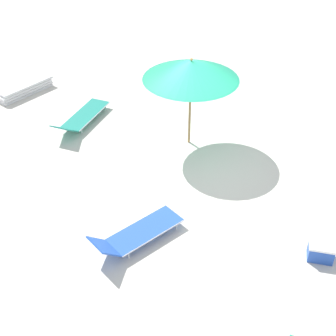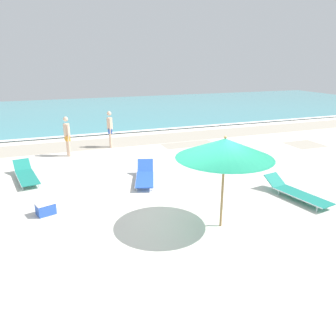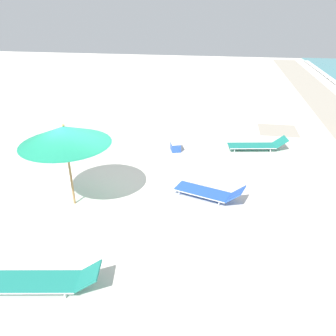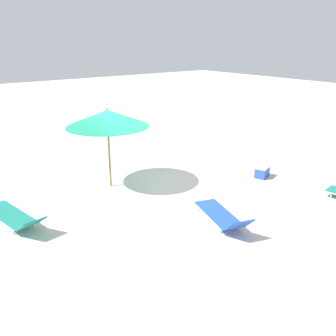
{
  "view_description": "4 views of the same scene",
  "coord_description": "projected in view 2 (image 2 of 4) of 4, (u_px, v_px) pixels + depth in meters",
  "views": [
    {
      "loc": [
        -4.2,
        8.67,
        6.87
      ],
      "look_at": [
        0.01,
        1.79,
        0.93
      ],
      "focal_mm": 50.0,
      "sensor_mm": 36.0,
      "label": 1
    },
    {
      "loc": [
        -3.13,
        -7.24,
        4.11
      ],
      "look_at": [
        0.35,
        2.08,
        0.8
      ],
      "focal_mm": 35.0,
      "sensor_mm": 36.0,
      "label": 2
    },
    {
      "loc": [
        8.2,
        3.37,
        5.11
      ],
      "look_at": [
        0.3,
        2.03,
        1.1
      ],
      "focal_mm": 35.0,
      "sensor_mm": 36.0,
      "label": 3
    },
    {
      "loc": [
        5.84,
        8.8,
        4.27
      ],
      "look_at": [
        0.35,
        1.65,
        1.1
      ],
      "focal_mm": 40.0,
      "sensor_mm": 36.0,
      "label": 4
    }
  ],
  "objects": [
    {
      "name": "beachgoer_shoreline_child",
      "position": [
        67.0,
        134.0,
        14.37
      ],
      "size": [
        0.27,
        0.44,
        1.76
      ],
      "rotation": [
        0.0,
        0.0,
        4.94
      ],
      "color": "beige",
      "rests_on": "ground_plane"
    },
    {
      "name": "sun_lounger_under_umbrella",
      "position": [
        296.0,
        192.0,
        10.12
      ],
      "size": [
        0.98,
        2.33,
        0.49
      ],
      "rotation": [
        0.0,
        0.0,
        0.17
      ],
      "color": "#1E8475",
      "rests_on": "ground_plane"
    },
    {
      "name": "ocean_water",
      "position": [
        86.0,
        111.0,
        27.11
      ],
      "size": [
        60.0,
        18.83,
        0.07
      ],
      "color": "teal",
      "rests_on": "ground_plane"
    },
    {
      "name": "sun_lounger_near_water_left",
      "position": [
        145.0,
        176.0,
        11.5
      ],
      "size": [
        1.2,
        2.11,
        0.56
      ],
      "rotation": [
        0.0,
        0.0,
        -0.31
      ],
      "color": "blue",
      "rests_on": "ground_plane"
    },
    {
      "name": "sun_lounger_beside_umbrella",
      "position": [
        26.0,
        175.0,
        11.67
      ],
      "size": [
        0.99,
        2.31,
        0.51
      ],
      "rotation": [
        0.0,
        0.0,
        0.18
      ],
      "color": "#1E8475",
      "rests_on": "ground_plane"
    },
    {
      "name": "beachgoer_wading_adult",
      "position": [
        110.0,
        127.0,
        15.83
      ],
      "size": [
        0.27,
        0.45,
        1.76
      ],
      "rotation": [
        0.0,
        0.0,
        1.47
      ],
      "color": "beige",
      "rests_on": "ground_plane"
    },
    {
      "name": "ground_plane",
      "position": [
        183.0,
        223.0,
        8.8
      ],
      "size": [
        60.0,
        60.0,
        0.16
      ],
      "color": "silver"
    },
    {
      "name": "beach_umbrella",
      "position": [
        225.0,
        149.0,
        7.85
      ],
      "size": [
        2.39,
        2.39,
        2.39
      ],
      "color": "#9E7547",
      "rests_on": "ground_plane"
    },
    {
      "name": "cooler_box",
      "position": [
        46.0,
        208.0,
        9.09
      ],
      "size": [
        0.59,
        0.5,
        0.37
      ],
      "rotation": [
        0.0,
        0.0,
        3.47
      ],
      "color": "blue",
      "rests_on": "ground_plane"
    }
  ]
}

